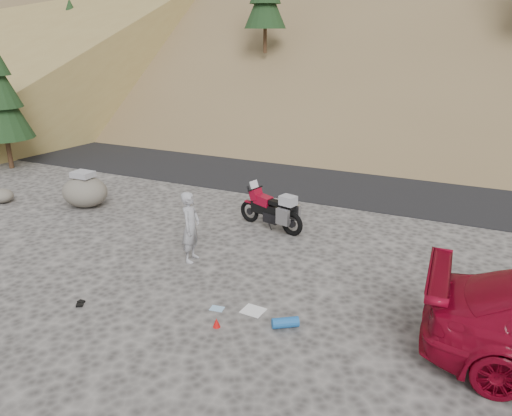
% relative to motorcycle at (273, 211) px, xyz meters
% --- Properties ---
extents(ground, '(140.00, 140.00, 0.00)m').
position_rel_motorcycle_xyz_m(ground, '(-1.18, -2.95, -0.56)').
color(ground, '#3C3938').
rests_on(ground, ground).
extents(road, '(120.00, 7.00, 0.05)m').
position_rel_motorcycle_xyz_m(road, '(-1.18, 6.05, -0.56)').
color(road, black).
rests_on(road, ground).
extents(motorcycle, '(2.15, 0.97, 1.31)m').
position_rel_motorcycle_xyz_m(motorcycle, '(0.00, 0.00, 0.00)').
color(motorcycle, black).
rests_on(motorcycle, ground).
extents(man, '(0.50, 0.69, 1.74)m').
position_rel_motorcycle_xyz_m(man, '(-1.01, -2.67, -0.56)').
color(man, '#9C9CA1').
rests_on(man, ground).
extents(boulder, '(1.71, 1.54, 1.14)m').
position_rel_motorcycle_xyz_m(boulder, '(-6.15, -0.72, -0.06)').
color(boulder, '#605A53').
rests_on(boulder, ground).
extents(small_rock, '(0.93, 0.88, 0.45)m').
position_rel_motorcycle_xyz_m(small_rock, '(-8.89, -1.59, -0.33)').
color(small_rock, '#605A53').
rests_on(small_rock, ground).
extents(gear_white_cloth, '(0.47, 0.42, 0.01)m').
position_rel_motorcycle_xyz_m(gear_white_cloth, '(1.33, -4.16, -0.55)').
color(gear_white_cloth, white).
rests_on(gear_white_cloth, ground).
extents(gear_blue_mat, '(0.53, 0.45, 0.20)m').
position_rel_motorcycle_xyz_m(gear_blue_mat, '(2.13, -4.42, -0.46)').
color(gear_blue_mat, '#1C5CA9').
rests_on(gear_blue_mat, ground).
extents(gear_funnel, '(0.16, 0.16, 0.19)m').
position_rel_motorcycle_xyz_m(gear_funnel, '(0.94, -4.96, -0.46)').
color(gear_funnel, red).
rests_on(gear_funnel, ground).
extents(gear_glove_a, '(0.14, 0.10, 0.04)m').
position_rel_motorcycle_xyz_m(gear_glove_a, '(-2.03, -5.36, -0.54)').
color(gear_glove_a, black).
rests_on(gear_glove_a, ground).
extents(gear_glove_b, '(0.17, 0.16, 0.05)m').
position_rel_motorcycle_xyz_m(gear_glove_b, '(-1.96, -5.48, -0.54)').
color(gear_glove_b, black).
rests_on(gear_glove_b, ground).
extents(gear_blue_cloth, '(0.30, 0.23, 0.01)m').
position_rel_motorcycle_xyz_m(gear_blue_cloth, '(0.63, -4.39, -0.55)').
color(gear_blue_cloth, '#90BBDF').
rests_on(gear_blue_cloth, ground).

